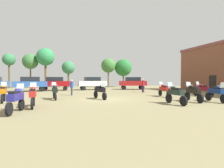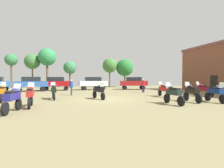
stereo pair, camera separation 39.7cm
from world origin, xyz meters
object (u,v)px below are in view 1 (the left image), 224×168
motorcycle_4 (216,92)px  motorcycle_8 (100,91)px  tree_3 (68,68)px  car_3 (133,82)px  motorcycle_10 (16,99)px  person_2 (72,86)px  motorcycle_3 (175,94)px  tree_1 (9,60)px  person_1 (143,84)px  motorcycle_2 (164,89)px  tree_4 (30,62)px  car_2 (55,83)px  motorcycle_11 (193,92)px  tree_5 (123,68)px  motorcycle_1 (33,95)px  motorcycle_6 (203,89)px  tree_6 (108,66)px  motorcycle_5 (3,92)px  motorcycle_12 (55,91)px  car_1 (30,83)px  tree_7 (45,57)px  car_4 (92,82)px

motorcycle_4 → motorcycle_8: 9.03m
tree_3 → car_3: bearing=-46.1°
motorcycle_10 → tree_3: size_ratio=0.41×
person_2 → tree_3: 18.73m
motorcycle_3 → motorcycle_10: (-9.69, -0.68, -0.00)m
motorcycle_3 → tree_1: (-17.47, 25.81, 4.44)m
motorcycle_10 → person_1: (11.90, 10.86, 0.28)m
motorcycle_2 → tree_4: tree_4 is taller
motorcycle_3 → car_2: car_2 is taller
motorcycle_11 → tree_5: bearing=89.2°
motorcycle_1 → motorcycle_10: (-0.51, -1.68, -0.01)m
motorcycle_6 → tree_4: bearing=118.4°
car_3 → tree_6: bearing=24.7°
motorcycle_5 → motorcycle_12: size_ratio=1.00×
car_2 → car_1: bearing=115.2°
tree_7 → tree_5: bearing=-2.5°
motorcycle_8 → car_1: (-7.61, 11.29, 0.45)m
person_1 → tree_7: (-13.33, 15.55, 4.87)m
person_1 → car_1: bearing=-153.1°
person_1 → tree_4: (-16.17, 16.35, 4.04)m
motorcycle_1 → tree_6: size_ratio=0.36×
motorcycle_2 → motorcycle_5: size_ratio=1.06×
motorcycle_2 → tree_1: 28.97m
motorcycle_5 → motorcycle_11: 14.23m
motorcycle_10 → motorcycle_12: size_ratio=1.03×
car_4 → tree_6: bearing=-32.7°
motorcycle_6 → person_2: 13.22m
car_4 → tree_6: 9.77m
motorcycle_6 → tree_6: 21.81m
car_2 → car_4: bearing=-89.0°
tree_4 → tree_5: bearing=-4.6°
tree_6 → tree_5: bearing=0.3°
motorcycle_2 → motorcycle_3: bearing=-109.9°
motorcycle_11 → person_1: bearing=94.0°
car_2 → motorcycle_6: bearing=-130.1°
motorcycle_1 → car_1: (-2.86, 14.61, 0.43)m
tree_6 → person_2: bearing=-115.2°
person_2 → motorcycle_12: bearing=164.0°
tree_1 → car_2: bearing=-45.7°
tree_1 → tree_5: bearing=-2.0°
motorcycle_8 → tree_1: size_ratio=0.34×
motorcycle_4 → tree_3: (-10.50, 26.58, 3.24)m
motorcycle_2 → motorcycle_10: motorcycle_10 is taller
motorcycle_8 → motorcycle_11: bearing=134.7°
motorcycle_8 → tree_5: 22.77m
car_4 → tree_4: tree_4 is taller
motorcycle_5 → motorcycle_1: bearing=-61.5°
tree_1 → motorcycle_11: bearing=-51.9°
motorcycle_10 → person_2: 9.56m
motorcycle_11 → tree_1: tree_1 is taller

